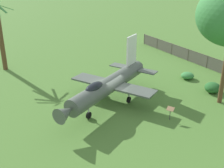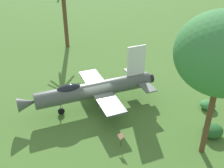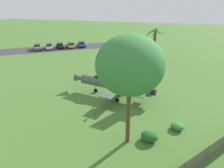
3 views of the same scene
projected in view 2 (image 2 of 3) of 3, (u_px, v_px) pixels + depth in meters
ground_plane at (95, 106)px, 25.60m from camera, size 200.00×200.00×0.00m
display_jet at (91, 90)px, 24.52m from camera, size 8.44×12.75×5.53m
shade_tree at (223, 54)px, 16.44m from camera, size 6.14×6.02×10.73m
palm_tree at (65, 19)px, 36.50m from camera, size 3.92×3.44×7.96m
shrub_near_fence at (208, 105)px, 25.16m from camera, size 1.43×1.39×0.76m
shrub_by_tree at (213, 131)px, 21.77m from camera, size 1.55×1.75×1.00m
info_plaque at (121, 138)px, 20.51m from camera, size 0.67×0.52×1.14m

